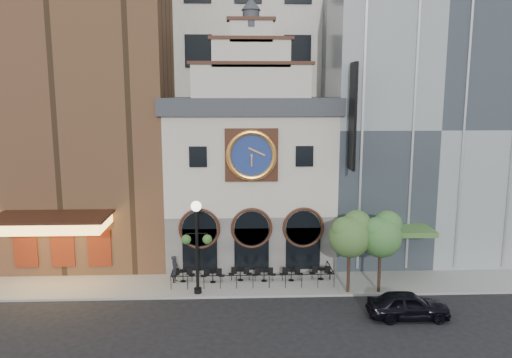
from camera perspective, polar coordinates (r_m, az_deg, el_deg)
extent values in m
plane|color=black|center=(32.13, -0.27, -13.45)|extent=(120.00, 120.00, 0.00)
cube|color=gray|center=(34.41, -0.42, -11.69)|extent=(44.00, 5.00, 0.15)
cube|color=#605E5B|center=(38.96, -0.70, -5.87)|extent=(12.00, 8.00, 4.00)
cube|color=silver|center=(37.84, -0.71, 2.17)|extent=(12.00, 8.00, 7.00)
cube|color=#2D3035|center=(37.51, -0.73, 8.39)|extent=(12.60, 8.60, 1.20)
cube|color=#371B10|center=(33.68, -0.52, 2.76)|extent=(3.60, 0.25, 3.60)
cylinder|color=navy|center=(33.54, -0.51, 2.73)|extent=(3.10, 0.12, 3.10)
torus|color=#EE9E46|center=(33.46, -0.51, 2.71)|extent=(3.46, 0.36, 3.46)
cylinder|color=#2D3035|center=(34.24, -0.57, 17.81)|extent=(1.10, 1.10, 1.10)
cone|color=#2D3035|center=(34.38, -0.57, 19.38)|extent=(1.30, 1.30, 0.80)
cube|color=brown|center=(41.26, -19.42, 9.22)|extent=(14.00, 12.00, 25.00)
cube|color=#FFBF59|center=(34.97, -22.31, -4.73)|extent=(7.00, 3.40, 0.70)
cube|color=#371B10|center=(34.87, -22.36, -4.01)|extent=(7.40, 3.80, 0.15)
cube|color=maroon|center=(37.04, -21.22, -7.40)|extent=(5.60, 0.15, 2.60)
cube|color=gray|center=(41.99, 17.32, 5.92)|extent=(14.00, 12.00, 20.00)
cube|color=#497736|center=(35.36, 16.06, -5.72)|extent=(4.50, 2.40, 0.35)
cube|color=black|center=(33.41, 11.00, 7.00)|extent=(0.18, 1.60, 7.00)
cube|color=beige|center=(50.03, -1.16, 18.23)|extent=(20.00, 16.00, 40.00)
cylinder|color=black|center=(34.38, -8.36, -10.36)|extent=(0.68, 0.68, 0.03)
cylinder|color=black|center=(34.51, -8.35, -10.94)|extent=(0.06, 0.06, 0.72)
cylinder|color=black|center=(34.02, -4.97, -10.51)|extent=(0.68, 0.68, 0.03)
cylinder|color=black|center=(34.15, -4.96, -11.10)|extent=(0.06, 0.06, 0.72)
cylinder|color=black|center=(34.24, -1.80, -10.35)|extent=(0.68, 0.68, 0.03)
cylinder|color=black|center=(34.37, -1.80, -10.92)|extent=(0.06, 0.06, 0.72)
cylinder|color=black|center=(34.10, 0.93, -10.42)|extent=(0.68, 0.68, 0.03)
cylinder|color=black|center=(34.23, 0.93, -11.00)|extent=(0.06, 0.06, 0.72)
cylinder|color=black|center=(34.28, 4.06, -10.34)|extent=(0.68, 0.68, 0.03)
cylinder|color=black|center=(34.41, 4.05, -10.92)|extent=(0.06, 0.06, 0.72)
cylinder|color=black|center=(34.69, 7.45, -10.15)|extent=(0.68, 0.68, 0.03)
cylinder|color=black|center=(34.82, 7.43, -10.72)|extent=(0.06, 0.06, 0.72)
imported|color=black|center=(30.49, 17.01, -13.62)|extent=(4.62, 1.91, 1.57)
imported|color=black|center=(34.33, -9.27, -10.12)|extent=(0.60, 0.76, 1.82)
cylinder|color=black|center=(31.74, -6.76, -8.28)|extent=(0.20, 0.20, 5.43)
cylinder|color=black|center=(32.63, -6.66, -12.55)|extent=(0.48, 0.48, 0.33)
sphere|color=white|center=(30.96, -6.87, -3.11)|extent=(0.65, 0.65, 0.65)
sphere|color=#375A24|center=(31.57, -7.97, -6.86)|extent=(0.61, 0.61, 0.61)
sphere|color=#375A24|center=(31.45, -5.59, -6.88)|extent=(0.61, 0.61, 0.61)
cylinder|color=#382619|center=(32.67, 10.53, -10.26)|extent=(0.20, 0.20, 2.83)
sphere|color=#3A6227|center=(31.98, 10.65, -6.50)|extent=(2.63, 2.63, 2.63)
sphere|color=#3A6227|center=(32.20, 11.45, -5.11)|extent=(1.82, 1.82, 1.82)
sphere|color=#3A6227|center=(31.57, 10.04, -5.75)|extent=(1.62, 1.62, 1.62)
cylinder|color=#382619|center=(33.17, 13.92, -10.10)|extent=(0.20, 0.20, 2.81)
sphere|color=#346829|center=(32.49, 14.08, -6.43)|extent=(2.61, 2.61, 2.61)
sphere|color=#346829|center=(32.73, 14.83, -5.07)|extent=(1.81, 1.81, 1.81)
sphere|color=#346829|center=(32.06, 13.53, -5.70)|extent=(1.61, 1.61, 1.61)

